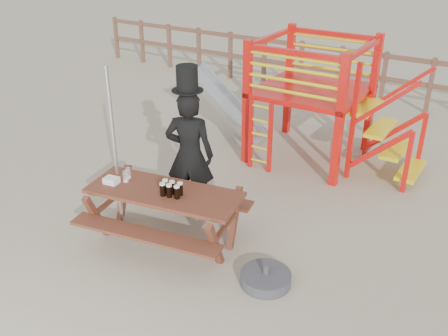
% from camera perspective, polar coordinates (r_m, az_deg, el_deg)
% --- Properties ---
extents(ground, '(60.00, 60.00, 0.00)m').
position_cam_1_polar(ground, '(6.42, -5.49, -9.69)').
color(ground, tan).
rests_on(ground, ground).
extents(back_fence, '(15.09, 0.09, 1.20)m').
position_cam_1_polar(back_fence, '(11.90, 15.51, 10.79)').
color(back_fence, brown).
rests_on(back_fence, ground).
extents(playground_fort, '(4.71, 1.84, 2.10)m').
position_cam_1_polar(playground_fort, '(8.67, 9.44, 7.99)').
color(playground_fort, red).
rests_on(playground_fort, ground).
extents(picnic_table, '(2.15, 1.66, 0.75)m').
position_cam_1_polar(picnic_table, '(6.40, -6.75, -4.77)').
color(picnic_table, brown).
rests_on(picnic_table, ground).
extents(man_with_hat, '(0.78, 0.65, 2.15)m').
position_cam_1_polar(man_with_hat, '(6.76, -3.96, 1.86)').
color(man_with_hat, black).
rests_on(man_with_hat, ground).
extents(metal_pole, '(0.05, 0.05, 2.21)m').
position_cam_1_polar(metal_pole, '(6.64, -12.39, 2.13)').
color(metal_pole, '#B2B2B7').
rests_on(metal_pole, ground).
extents(parasol_base, '(0.59, 0.59, 0.25)m').
position_cam_1_polar(parasol_base, '(5.91, 4.78, -12.45)').
color(parasol_base, '#3E3E43').
rests_on(parasol_base, ground).
extents(paper_bag, '(0.20, 0.16, 0.08)m').
position_cam_1_polar(paper_bag, '(6.54, -12.74, -1.39)').
color(paper_bag, white).
rests_on(paper_bag, picnic_table).
extents(stout_pints, '(0.29, 0.19, 0.17)m').
position_cam_1_polar(stout_pints, '(6.11, -6.07, -2.40)').
color(stout_pints, black).
rests_on(stout_pints, picnic_table).
extents(empty_glasses, '(0.11, 0.16, 0.15)m').
position_cam_1_polar(empty_glasses, '(6.56, -11.04, -0.80)').
color(empty_glasses, silver).
rests_on(empty_glasses, picnic_table).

